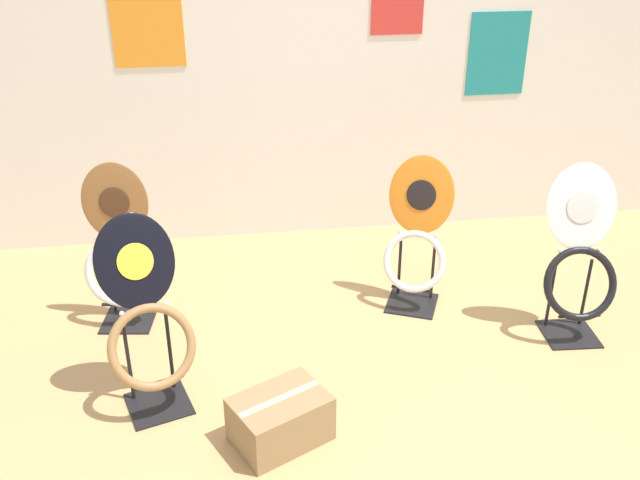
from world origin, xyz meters
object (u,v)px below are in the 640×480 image
object	(u,v)px
toilet_seat_display_white_plain	(580,263)
storage_box	(280,419)
toilet_seat_display_orange_sun	(417,242)
toilet_seat_display_woodgrain	(120,257)
toilet_seat_display_jazz_black	(147,324)

from	to	relation	value
toilet_seat_display_white_plain	storage_box	size ratio (longest dim) A/B	1.93
toilet_seat_display_white_plain	storage_box	xyz separation A→B (m)	(-1.64, -0.61, -0.32)
toilet_seat_display_white_plain	toilet_seat_display_orange_sun	bearing A→B (deg)	151.04
toilet_seat_display_woodgrain	storage_box	world-z (taller)	toilet_seat_display_woodgrain
toilet_seat_display_orange_sun	toilet_seat_display_white_plain	xyz separation A→B (m)	(0.76, -0.42, 0.04)
toilet_seat_display_orange_sun	storage_box	xyz separation A→B (m)	(-0.88, -1.03, -0.28)
toilet_seat_display_orange_sun	storage_box	world-z (taller)	toilet_seat_display_orange_sun
toilet_seat_display_woodgrain	toilet_seat_display_white_plain	bearing A→B (deg)	-10.77
toilet_seat_display_jazz_black	storage_box	world-z (taller)	toilet_seat_display_jazz_black
toilet_seat_display_orange_sun	toilet_seat_display_jazz_black	size ratio (longest dim) A/B	0.95
toilet_seat_display_white_plain	toilet_seat_display_jazz_black	size ratio (longest dim) A/B	1.03
toilet_seat_display_orange_sun	toilet_seat_display_jazz_black	world-z (taller)	toilet_seat_display_jazz_black
toilet_seat_display_orange_sun	toilet_seat_display_white_plain	distance (m)	0.87
storage_box	toilet_seat_display_orange_sun	bearing A→B (deg)	49.72
toilet_seat_display_woodgrain	toilet_seat_display_jazz_black	world-z (taller)	toilet_seat_display_woodgrain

